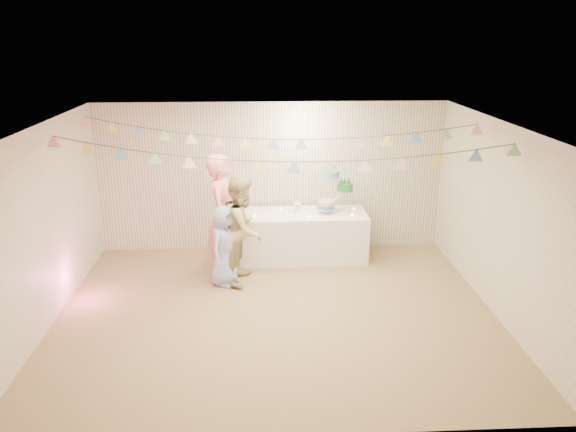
{
  "coord_description": "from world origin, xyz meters",
  "views": [
    {
      "loc": [
        -0.2,
        -6.96,
        3.72
      ],
      "look_at": [
        0.2,
        0.8,
        1.15
      ],
      "focal_mm": 35.0,
      "sensor_mm": 36.0,
      "label": 1
    }
  ],
  "objects_px": {
    "person_adult_b": "(243,229)",
    "person_child": "(225,245)",
    "table": "(302,236)",
    "person_adult_a": "(223,216)",
    "cake_stand": "(335,194)"
  },
  "relations": [
    {
      "from": "table",
      "to": "person_adult_a",
      "type": "bearing_deg",
      "value": -153.02
    },
    {
      "from": "cake_stand",
      "to": "person_adult_a",
      "type": "relative_size",
      "value": 0.38
    },
    {
      "from": "person_adult_b",
      "to": "person_child",
      "type": "relative_size",
      "value": 1.33
    },
    {
      "from": "person_adult_a",
      "to": "cake_stand",
      "type": "bearing_deg",
      "value": -60.35
    },
    {
      "from": "person_child",
      "to": "table",
      "type": "bearing_deg",
      "value": -21.73
    },
    {
      "from": "person_adult_b",
      "to": "person_child",
      "type": "distance_m",
      "value": 0.36
    },
    {
      "from": "table",
      "to": "person_adult_b",
      "type": "distance_m",
      "value": 1.37
    },
    {
      "from": "person_adult_a",
      "to": "person_child",
      "type": "height_order",
      "value": "person_adult_a"
    },
    {
      "from": "cake_stand",
      "to": "person_adult_a",
      "type": "xyz_separation_m",
      "value": [
        -1.83,
        -0.7,
        -0.14
      ]
    },
    {
      "from": "person_adult_a",
      "to": "person_child",
      "type": "xyz_separation_m",
      "value": [
        0.03,
        -0.33,
        -0.36
      ]
    },
    {
      "from": "cake_stand",
      "to": "person_child",
      "type": "distance_m",
      "value": 2.13
    },
    {
      "from": "person_adult_a",
      "to": "person_child",
      "type": "distance_m",
      "value": 0.48
    },
    {
      "from": "table",
      "to": "person_adult_b",
      "type": "xyz_separation_m",
      "value": [
        -0.98,
        -0.86,
        0.44
      ]
    },
    {
      "from": "cake_stand",
      "to": "person_adult_b",
      "type": "bearing_deg",
      "value": -149.32
    },
    {
      "from": "table",
      "to": "person_child",
      "type": "relative_size",
      "value": 1.71
    }
  ]
}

